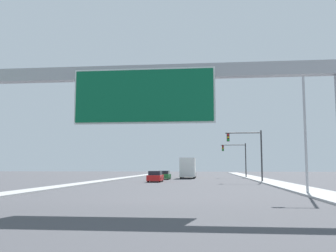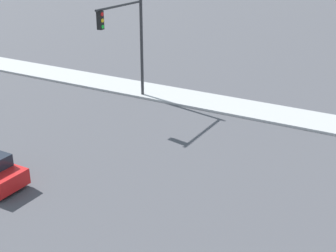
% 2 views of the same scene
% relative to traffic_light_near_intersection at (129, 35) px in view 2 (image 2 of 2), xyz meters
% --- Properties ---
extents(sidewalk_right, '(3.00, 120.00, 0.15)m').
position_rel_traffic_light_near_intersection_xyz_m(sidewalk_right, '(2.43, 12.00, -4.42)').
color(sidewalk_right, '#A6A6A6').
rests_on(sidewalk_right, ground).
extents(traffic_light_near_intersection, '(4.70, 0.32, 6.66)m').
position_rel_traffic_light_near_intersection_xyz_m(traffic_light_near_intersection, '(0.00, 0.00, 0.00)').
color(traffic_light_near_intersection, '#2D2D30').
rests_on(traffic_light_near_intersection, ground).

